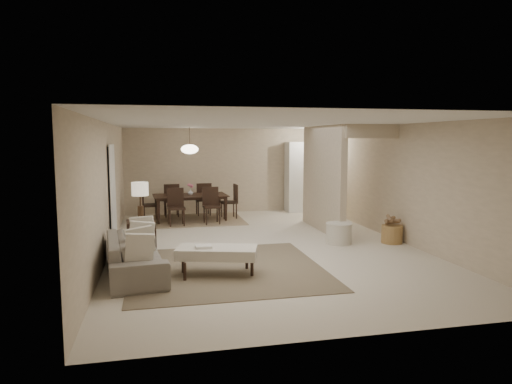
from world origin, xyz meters
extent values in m
plane|color=beige|center=(0.00, 0.00, 0.00)|extent=(9.00, 9.00, 0.00)
plane|color=white|center=(0.00, 0.00, 2.50)|extent=(9.00, 9.00, 0.00)
plane|color=tan|center=(0.00, 4.50, 1.25)|extent=(6.00, 0.00, 6.00)
plane|color=tan|center=(-3.00, 0.00, 1.25)|extent=(0.00, 9.00, 9.00)
plane|color=tan|center=(3.00, 0.00, 1.25)|extent=(0.00, 9.00, 9.00)
cube|color=tan|center=(1.80, 1.25, 1.25)|extent=(0.15, 2.50, 2.50)
cube|color=black|center=(-2.97, 0.60, 1.02)|extent=(0.04, 0.90, 2.04)
cube|color=white|center=(2.35, 4.15, 1.05)|extent=(1.20, 0.55, 2.10)
cylinder|color=white|center=(2.30, 3.20, 2.46)|extent=(0.44, 0.44, 0.05)
cube|color=brown|center=(-0.96, -1.55, 0.01)|extent=(3.20, 3.20, 0.01)
imported|color=slate|center=(-2.45, -1.55, 0.31)|extent=(2.23, 1.07, 0.63)
cube|color=beige|center=(-1.16, -1.85, 0.37)|extent=(1.39, 0.91, 0.17)
cylinder|color=black|center=(-1.69, -2.06, 0.14)|extent=(0.05, 0.05, 0.29)
cylinder|color=black|center=(-0.63, -2.06, 0.14)|extent=(0.05, 0.05, 0.29)
cylinder|color=black|center=(-1.69, -1.64, 0.14)|extent=(0.05, 0.05, 0.29)
cylinder|color=black|center=(-0.63, -1.64, 0.14)|extent=(0.05, 0.05, 0.29)
cube|color=black|center=(-2.40, 0.04, 0.30)|extent=(0.58, 0.58, 0.60)
cylinder|color=#412C1C|center=(-2.40, 0.04, 0.75)|extent=(0.12, 0.12, 0.30)
cylinder|color=#412C1C|center=(-2.40, 0.04, 1.03)|extent=(0.03, 0.03, 0.26)
cylinder|color=beige|center=(-2.40, 0.04, 1.23)|extent=(0.32, 0.32, 0.26)
cylinder|color=beige|center=(1.64, -0.17, 0.21)|extent=(0.55, 0.55, 0.43)
cylinder|color=brown|center=(2.75, -0.37, 0.19)|extent=(0.55, 0.55, 0.37)
cube|color=#897755|center=(-1.19, 3.30, 0.01)|extent=(2.80, 2.10, 0.01)
imported|color=black|center=(-1.19, 3.30, 0.34)|extent=(2.01, 1.19, 0.69)
imported|color=white|center=(-1.19, 3.30, 0.76)|extent=(0.16, 0.16, 0.15)
cube|color=yellow|center=(2.26, 2.45, 0.01)|extent=(1.03, 0.70, 0.01)
cylinder|color=#412C1C|center=(-1.19, 3.30, 2.25)|extent=(0.02, 0.02, 0.50)
ellipsoid|color=#FFEAC6|center=(-1.19, 3.30, 1.92)|extent=(0.46, 0.46, 0.25)
camera|label=1|loc=(-2.09, -8.99, 2.18)|focal=32.00mm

